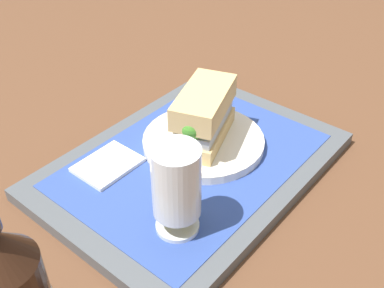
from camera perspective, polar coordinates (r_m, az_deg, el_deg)
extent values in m
plane|color=brown|center=(0.71, 0.00, -3.21)|extent=(3.00, 3.00, 0.00)
cube|color=#4C5156|center=(0.71, 0.00, -2.59)|extent=(0.44, 0.32, 0.02)
cube|color=#2D4793|center=(0.70, 0.00, -1.92)|extent=(0.38, 0.27, 0.00)
cylinder|color=silver|center=(0.72, 1.42, 0.33)|extent=(0.19, 0.19, 0.01)
cube|color=tan|center=(0.71, 1.44, 1.56)|extent=(0.14, 0.10, 0.02)
cube|color=#9EA3A8|center=(0.70, 1.47, 2.89)|extent=(0.13, 0.09, 0.02)
cube|color=silver|center=(0.69, 1.48, 3.71)|extent=(0.12, 0.09, 0.01)
sphere|color=#47932D|center=(0.65, 0.08, 2.12)|extent=(0.04, 0.04, 0.04)
cube|color=tan|center=(0.68, 1.51, 5.25)|extent=(0.14, 0.10, 0.04)
cylinder|color=silver|center=(0.60, -1.80, -10.03)|extent=(0.06, 0.06, 0.01)
cylinder|color=silver|center=(0.59, -1.83, -9.03)|extent=(0.01, 0.01, 0.02)
cylinder|color=silver|center=(0.54, -1.95, -4.69)|extent=(0.06, 0.06, 0.09)
cylinder|color=gold|center=(0.56, -1.91, -6.29)|extent=(0.06, 0.06, 0.05)
cylinder|color=white|center=(0.54, -1.98, -3.85)|extent=(0.05, 0.05, 0.01)
cube|color=white|center=(0.70, -10.37, -2.53)|extent=(0.09, 0.07, 0.01)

